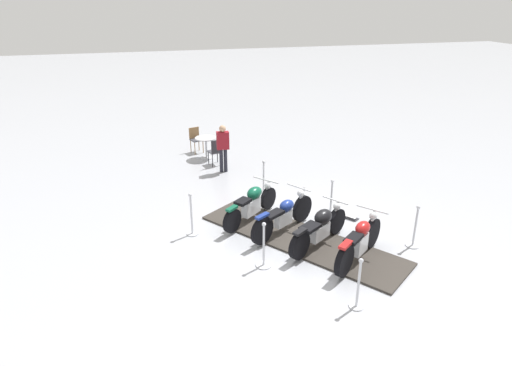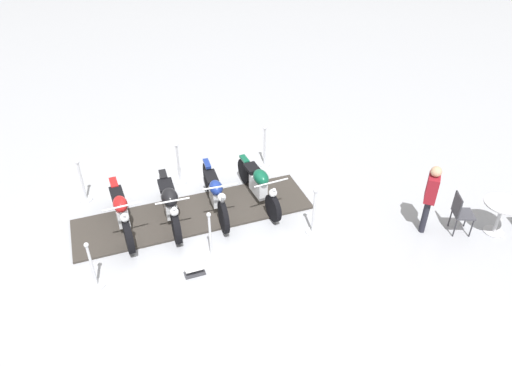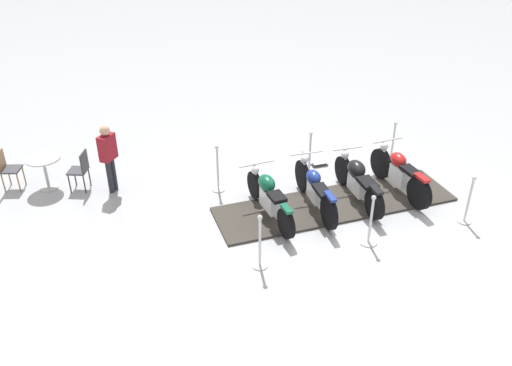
# 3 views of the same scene
# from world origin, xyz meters

# --- Properties ---
(ground_plane) EXTENTS (80.00, 80.00, 0.00)m
(ground_plane) POSITION_xyz_m (0.00, 0.00, 0.00)
(ground_plane) COLOR #A8AAB2
(display_platform) EXTENTS (4.23, 5.07, 0.05)m
(display_platform) POSITION_xyz_m (0.00, 0.00, 0.03)
(display_platform) COLOR #38332D
(display_platform) RESTS_ON ground_plane
(motorcycle_maroon) EXTENTS (1.75, 1.45, 1.03)m
(motorcycle_maroon) POSITION_xyz_m (0.92, -1.22, 0.52)
(motorcycle_maroon) COLOR black
(motorcycle_maroon) RESTS_ON display_platform
(motorcycle_black) EXTENTS (1.88, 1.32, 0.95)m
(motorcycle_black) POSITION_xyz_m (0.33, -0.39, 0.51)
(motorcycle_black) COLOR black
(motorcycle_black) RESTS_ON display_platform
(motorcycle_navy) EXTENTS (1.95, 1.31, 1.02)m
(motorcycle_navy) POSITION_xyz_m (-0.28, 0.42, 0.51)
(motorcycle_navy) COLOR black
(motorcycle_navy) RESTS_ON display_platform
(motorcycle_forest) EXTENTS (1.77, 1.51, 0.91)m
(motorcycle_forest) POSITION_xyz_m (-0.87, 1.26, 0.51)
(motorcycle_forest) COLOR black
(motorcycle_forest) RESTS_ON display_platform
(stanchion_left_mid) EXTENTS (0.35, 0.35, 1.07)m
(stanchion_left_mid) POSITION_xyz_m (-1.16, -0.85, 0.33)
(stanchion_left_mid) COLOR silver
(stanchion_left_mid) RESTS_ON ground_plane
(stanchion_right_mid) EXTENTS (0.32, 0.32, 1.12)m
(stanchion_right_mid) POSITION_xyz_m (1.16, 0.85, 0.37)
(stanchion_right_mid) COLOR silver
(stanchion_right_mid) RESTS_ON ground_plane
(stanchion_left_front) EXTENTS (0.28, 0.28, 1.08)m
(stanchion_left_front) POSITION_xyz_m (0.16, -2.65, 0.39)
(stanchion_left_front) COLOR silver
(stanchion_left_front) RESTS_ON ground_plane
(stanchion_right_rear) EXTENTS (0.29, 0.29, 1.13)m
(stanchion_right_rear) POSITION_xyz_m (-0.16, 2.65, 0.41)
(stanchion_right_rear) COLOR silver
(stanchion_right_rear) RESTS_ON ground_plane
(stanchion_left_rear) EXTENTS (0.29, 0.29, 1.11)m
(stanchion_left_rear) POSITION_xyz_m (-2.47, 0.96, 0.40)
(stanchion_left_rear) COLOR silver
(stanchion_left_rear) RESTS_ON ground_plane
(stanchion_right_front) EXTENTS (0.32, 0.32, 1.06)m
(stanchion_right_front) POSITION_xyz_m (2.47, -0.96, 0.34)
(stanchion_right_front) COLOR silver
(stanchion_right_front) RESTS_ON ground_plane
(info_placard) EXTENTS (0.40, 0.44, 0.18)m
(info_placard) POSITION_xyz_m (1.69, 0.70, 0.06)
(info_placard) COLOR #333338
(info_placard) RESTS_ON ground_plane
(cafe_table) EXTENTS (0.77, 0.77, 0.77)m
(cafe_table) POSITION_xyz_m (-1.23, 6.39, 0.58)
(cafe_table) COLOR #B7B7BC
(cafe_table) RESTS_ON ground_plane
(cafe_chair_near_table) EXTENTS (0.51, 0.51, 0.93)m
(cafe_chair_near_table) POSITION_xyz_m (-1.50, 7.16, 0.55)
(cafe_chair_near_table) COLOR olive
(cafe_chair_near_table) RESTS_ON ground_plane
(cafe_chair_across_table) EXTENTS (0.49, 0.49, 0.93)m
(cafe_chair_across_table) POSITION_xyz_m (-1.03, 5.59, 0.54)
(cafe_chair_across_table) COLOR #2D2D33
(cafe_chair_across_table) RESTS_ON ground_plane
(bystander_person) EXTENTS (0.42, 0.25, 1.60)m
(bystander_person) POSITION_xyz_m (-0.90, 4.90, 0.95)
(bystander_person) COLOR #23232D
(bystander_person) RESTS_ON ground_plane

